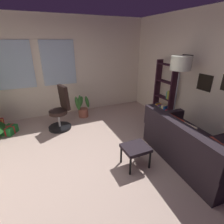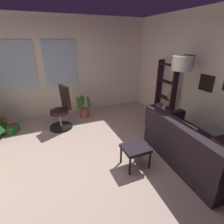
{
  "view_description": "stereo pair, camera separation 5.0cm",
  "coord_description": "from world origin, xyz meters",
  "px_view_note": "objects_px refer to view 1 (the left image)",
  "views": [
    {
      "loc": [
        -0.51,
        -2.41,
        2.1
      ],
      "look_at": [
        0.57,
        0.02,
        0.97
      ],
      "focal_mm": 27.53,
      "sensor_mm": 36.0,
      "label": 1
    },
    {
      "loc": [
        -0.46,
        -2.43,
        2.1
      ],
      "look_at": [
        0.57,
        0.02,
        0.97
      ],
      "focal_mm": 27.53,
      "sensor_mm": 36.0,
      "label": 2
    }
  ],
  "objects_px": {
    "office_chair": "(61,113)",
    "footstool": "(136,149)",
    "couch": "(203,148)",
    "gift_box_green": "(10,130)",
    "floor_lamp": "(180,68)",
    "potted_plant": "(82,108)",
    "bookshelf": "(164,96)"
  },
  "relations": [
    {
      "from": "couch",
      "to": "floor_lamp",
      "type": "height_order",
      "value": "floor_lamp"
    },
    {
      "from": "potted_plant",
      "to": "office_chair",
      "type": "bearing_deg",
      "value": -144.7
    },
    {
      "from": "couch",
      "to": "potted_plant",
      "type": "relative_size",
      "value": 2.93
    },
    {
      "from": "couch",
      "to": "footstool",
      "type": "height_order",
      "value": "couch"
    },
    {
      "from": "office_chair",
      "to": "potted_plant",
      "type": "height_order",
      "value": "office_chair"
    },
    {
      "from": "floor_lamp",
      "to": "office_chair",
      "type": "bearing_deg",
      "value": 148.73
    },
    {
      "from": "office_chair",
      "to": "bookshelf",
      "type": "bearing_deg",
      "value": -14.74
    },
    {
      "from": "footstool",
      "to": "floor_lamp",
      "type": "height_order",
      "value": "floor_lamp"
    },
    {
      "from": "couch",
      "to": "floor_lamp",
      "type": "relative_size",
      "value": 1.1
    },
    {
      "from": "gift_box_green",
      "to": "potted_plant",
      "type": "distance_m",
      "value": 1.89
    },
    {
      "from": "footstool",
      "to": "bookshelf",
      "type": "distance_m",
      "value": 2.14
    },
    {
      "from": "bookshelf",
      "to": "floor_lamp",
      "type": "relative_size",
      "value": 0.9
    },
    {
      "from": "gift_box_green",
      "to": "office_chair",
      "type": "distance_m",
      "value": 1.27
    },
    {
      "from": "footstool",
      "to": "potted_plant",
      "type": "height_order",
      "value": "potted_plant"
    },
    {
      "from": "couch",
      "to": "potted_plant",
      "type": "height_order",
      "value": "couch"
    },
    {
      "from": "office_chair",
      "to": "footstool",
      "type": "bearing_deg",
      "value": -64.34
    },
    {
      "from": "footstool",
      "to": "bookshelf",
      "type": "bearing_deg",
      "value": 38.43
    },
    {
      "from": "office_chair",
      "to": "potted_plant",
      "type": "relative_size",
      "value": 1.61
    },
    {
      "from": "footstool",
      "to": "floor_lamp",
      "type": "xyz_separation_m",
      "value": [
        1.35,
        0.6,
        1.22
      ]
    },
    {
      "from": "footstool",
      "to": "potted_plant",
      "type": "xyz_separation_m",
      "value": [
        -0.3,
        2.46,
        -0.07
      ]
    },
    {
      "from": "floor_lamp",
      "to": "potted_plant",
      "type": "height_order",
      "value": "floor_lamp"
    },
    {
      "from": "couch",
      "to": "gift_box_green",
      "type": "height_order",
      "value": "couch"
    },
    {
      "from": "bookshelf",
      "to": "potted_plant",
      "type": "bearing_deg",
      "value": 149.28
    },
    {
      "from": "gift_box_green",
      "to": "potted_plant",
      "type": "xyz_separation_m",
      "value": [
        1.87,
        0.25,
        0.17
      ]
    },
    {
      "from": "footstool",
      "to": "office_chair",
      "type": "distance_m",
      "value": 2.21
    },
    {
      "from": "office_chair",
      "to": "potted_plant",
      "type": "xyz_separation_m",
      "value": [
        0.66,
        0.47,
        -0.16
      ]
    },
    {
      "from": "couch",
      "to": "office_chair",
      "type": "xyz_separation_m",
      "value": [
        -2.11,
        2.41,
        0.13
      ]
    },
    {
      "from": "bookshelf",
      "to": "footstool",
      "type": "bearing_deg",
      "value": -141.57
    },
    {
      "from": "footstool",
      "to": "gift_box_green",
      "type": "xyz_separation_m",
      "value": [
        -2.16,
        2.21,
        -0.24
      ]
    },
    {
      "from": "office_chair",
      "to": "bookshelf",
      "type": "xyz_separation_m",
      "value": [
        2.61,
        -0.69,
        0.29
      ]
    },
    {
      "from": "floor_lamp",
      "to": "potted_plant",
      "type": "xyz_separation_m",
      "value": [
        -1.64,
        1.87,
        -1.29
      ]
    },
    {
      "from": "couch",
      "to": "potted_plant",
      "type": "bearing_deg",
      "value": 116.77
    }
  ]
}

